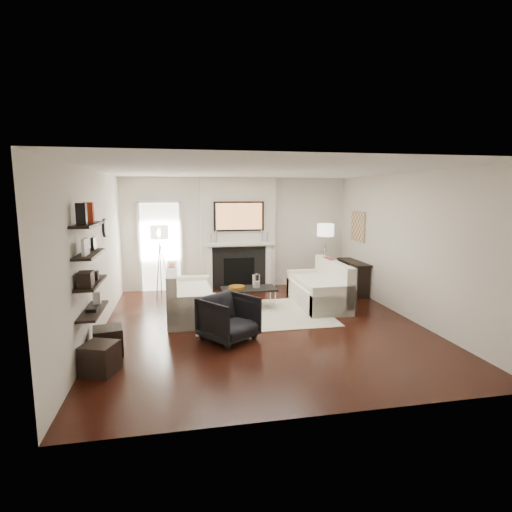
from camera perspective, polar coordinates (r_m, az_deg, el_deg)
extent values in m
plane|color=black|center=(7.22, 0.93, -9.79)|extent=(6.00, 6.00, 0.00)
plane|color=white|center=(6.85, 0.98, 12.14)|extent=(6.00, 6.00, 0.00)
plane|color=silver|center=(9.84, -2.68, 3.28)|extent=(5.50, 0.00, 5.50)
plane|color=silver|center=(4.07, 9.80, -4.94)|extent=(5.50, 0.00, 5.50)
plane|color=silver|center=(6.88, -22.05, 0.21)|extent=(0.00, 6.00, 6.00)
plane|color=silver|center=(7.94, 20.77, 1.36)|extent=(0.00, 6.00, 6.00)
cube|color=silver|center=(9.71, -2.57, 3.21)|extent=(1.80, 0.25, 2.70)
cube|color=black|center=(9.70, -2.42, -1.75)|extent=(1.30, 0.02, 1.04)
cube|color=black|center=(9.71, -2.42, -2.17)|extent=(0.75, 0.02, 0.65)
cube|color=white|center=(9.58, -6.66, -1.75)|extent=(0.12, 0.08, 1.10)
cube|color=white|center=(9.80, 1.77, -1.47)|extent=(0.12, 0.08, 1.10)
cube|color=white|center=(9.56, -2.40, 1.73)|extent=(1.70, 0.18, 0.07)
cube|color=black|center=(9.52, -2.45, 5.69)|extent=(1.20, 0.06, 0.70)
cube|color=#BF723F|center=(9.49, -2.42, 5.68)|extent=(1.10, 0.00, 0.62)
cylinder|color=silver|center=(9.48, -5.71, 2.76)|extent=(0.04, 0.04, 0.30)
cylinder|color=silver|center=(9.47, -6.49, 2.56)|extent=(0.04, 0.04, 0.24)
cylinder|color=silver|center=(9.64, 0.82, 2.91)|extent=(0.04, 0.04, 0.30)
cylinder|color=silver|center=(9.67, 1.57, 2.74)|extent=(0.04, 0.04, 0.24)
cube|color=white|center=(9.76, -13.47, 1.22)|extent=(0.90, 0.02, 2.10)
cube|color=white|center=(9.77, -16.28, 1.12)|extent=(0.06, 0.06, 2.16)
cube|color=white|center=(9.73, -10.65, 1.29)|extent=(0.06, 0.06, 2.16)
cube|color=white|center=(9.66, -13.70, 7.57)|extent=(1.02, 0.06, 0.06)
cube|color=beige|center=(7.81, 0.73, -8.28)|extent=(2.60, 2.00, 0.01)
cube|color=white|center=(7.78, -9.30, -6.89)|extent=(0.85, 1.80, 0.42)
cube|color=white|center=(7.70, -11.86, -4.70)|extent=(0.18, 1.80, 0.80)
cube|color=white|center=(6.98, -9.10, -7.97)|extent=(0.85, 0.18, 0.60)
cube|color=white|center=(8.54, -9.49, -4.85)|extent=(0.85, 0.18, 0.60)
cube|color=white|center=(7.72, -8.98, -5.02)|extent=(0.63, 1.44, 0.10)
cube|color=#A92C14|center=(7.95, -11.88, -2.77)|extent=(0.10, 0.42, 0.42)
cube|color=black|center=(7.37, -11.94, -3.78)|extent=(0.10, 0.40, 0.40)
cube|color=white|center=(8.48, 8.80, -5.56)|extent=(0.85, 1.80, 0.42)
cube|color=white|center=(8.53, 10.97, -3.36)|extent=(0.18, 1.80, 0.80)
cube|color=white|center=(7.73, 10.85, -6.36)|extent=(0.85, 0.18, 0.60)
cube|color=white|center=(9.20, 7.10, -3.80)|extent=(0.85, 0.18, 0.60)
cube|color=white|center=(8.40, 8.52, -3.86)|extent=(0.63, 1.44, 0.10)
cube|color=#A92C14|center=(8.76, 10.28, -1.65)|extent=(0.10, 0.42, 0.42)
cube|color=black|center=(8.22, 11.79, -2.47)|extent=(0.10, 0.40, 0.40)
cube|color=black|center=(8.11, -1.02, -4.73)|extent=(1.10, 0.55, 0.04)
cylinder|color=silver|center=(7.89, -4.34, -6.74)|extent=(0.02, 0.02, 0.38)
cylinder|color=silver|center=(8.06, 2.78, -6.38)|extent=(0.02, 0.02, 0.38)
cylinder|color=silver|center=(8.31, -4.70, -5.93)|extent=(0.02, 0.02, 0.38)
cylinder|color=silver|center=(8.47, 2.07, -5.61)|extent=(0.02, 0.02, 0.38)
cylinder|color=white|center=(8.11, 0.02, -3.59)|extent=(0.16, 0.16, 0.27)
cylinder|color=white|center=(8.12, 0.02, -4.03)|extent=(0.09, 0.09, 0.13)
cylinder|color=#B0701D|center=(8.07, -2.77, -4.50)|extent=(0.33, 0.33, 0.05)
imported|color=black|center=(6.42, -3.91, -8.55)|extent=(1.03, 1.02, 0.78)
cylinder|color=silver|center=(9.41, -13.47, -1.83)|extent=(0.02, 0.02, 1.20)
cylinder|color=white|center=(9.29, -13.66, 3.33)|extent=(0.40, 0.40, 0.30)
cylinder|color=silver|center=(9.40, -12.80, -1.81)|extent=(0.25, 0.02, 1.23)
cylinder|color=silver|center=(9.50, -13.78, -1.74)|extent=(0.14, 0.22, 1.23)
cylinder|color=silver|center=(9.32, -13.83, -1.95)|extent=(0.14, 0.22, 1.23)
cylinder|color=silver|center=(9.85, 9.78, -1.24)|extent=(0.02, 0.02, 1.20)
cylinder|color=white|center=(9.74, 9.91, 3.69)|extent=(0.40, 0.40, 0.30)
cylinder|color=silver|center=(9.89, 10.38, -1.22)|extent=(0.25, 0.02, 1.23)
cylinder|color=silver|center=(9.92, 9.29, -1.16)|extent=(0.14, 0.22, 1.23)
cylinder|color=silver|center=(9.74, 9.68, -1.35)|extent=(0.14, 0.22, 1.23)
cube|color=black|center=(9.57, 13.78, -0.87)|extent=(0.35, 1.20, 0.04)
cube|color=black|center=(9.15, 15.13, -3.76)|extent=(0.30, 0.04, 0.71)
cube|color=black|center=(10.13, 12.41, -2.45)|extent=(0.30, 0.04, 0.71)
cube|color=tan|center=(9.70, 14.37, 4.12)|extent=(0.03, 0.70, 0.70)
cube|color=black|center=(6.03, -22.25, -7.29)|extent=(0.25, 1.00, 0.03)
cube|color=black|center=(5.94, -22.48, -3.58)|extent=(0.25, 1.00, 0.04)
cube|color=black|center=(5.87, -22.71, 0.24)|extent=(0.25, 1.00, 0.04)
cube|color=black|center=(5.82, -22.95, 4.13)|extent=(0.25, 1.00, 0.04)
cube|color=black|center=(5.52, -23.68, 5.51)|extent=(0.12, 0.10, 0.28)
cube|color=#A92C14|center=(5.94, -22.78, 5.75)|extent=(0.12, 0.10, 0.28)
cube|color=white|center=(5.65, -23.20, 1.21)|extent=(0.04, 0.30, 0.22)
cube|color=black|center=(6.17, -22.18, 1.67)|extent=(0.04, 0.22, 0.18)
cube|color=black|center=(5.61, -23.18, -3.09)|extent=(0.18, 0.25, 0.20)
cube|color=black|center=(6.04, -22.29, -2.60)|extent=(0.15, 0.12, 0.12)
cube|color=black|center=(5.97, -22.38, -7.05)|extent=(0.14, 0.20, 0.05)
cube|color=white|center=(6.31, -21.74, -5.54)|extent=(0.10, 0.10, 0.18)
cylinder|color=black|center=(7.72, -20.81, 3.77)|extent=(0.04, 0.34, 0.34)
cylinder|color=white|center=(7.72, -20.62, 3.78)|extent=(0.01, 0.29, 0.29)
cube|color=black|center=(6.28, -20.37, -11.32)|extent=(0.47, 0.47, 0.40)
cube|color=black|center=(5.71, -21.39, -13.46)|extent=(0.52, 0.52, 0.40)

